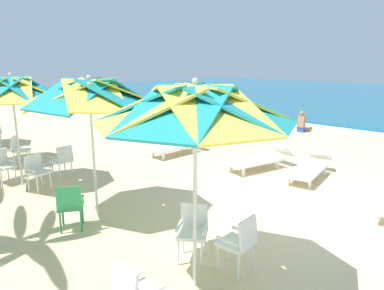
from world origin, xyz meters
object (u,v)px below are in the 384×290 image
at_px(plastic_chair_0, 193,228).
at_px(plastic_chair_3, 70,204).
at_px(plastic_chair_5, 2,164).
at_px(sun_lounger_2, 260,159).
at_px(plastic_chair_8, 19,149).
at_px(sun_lounger_3, 178,145).
at_px(beach_umbrella_0, 195,107).
at_px(beach_umbrella_2, 12,90).
at_px(plastic_chair_4, 37,170).
at_px(plastic_chair_1, 240,241).
at_px(sun_lounger_1, 310,167).
at_px(beach_umbrella_1, 90,94).
at_px(beachgoer_seated, 303,125).
at_px(plastic_chair_6, 63,159).

distance_m(plastic_chair_0, plastic_chair_3, 2.38).
bearing_deg(plastic_chair_5, sun_lounger_2, 54.97).
bearing_deg(plastic_chair_8, sun_lounger_3, 60.42).
xyz_separation_m(beach_umbrella_0, plastic_chair_5, (-6.31, -0.34, -1.95)).
relative_size(beach_umbrella_2, sun_lounger_3, 1.27).
xyz_separation_m(beach_umbrella_2, plastic_chair_4, (0.57, 0.15, -1.84)).
height_order(beach_umbrella_0, plastic_chair_8, beach_umbrella_0).
xyz_separation_m(plastic_chair_1, sun_lounger_1, (-1.29, 4.77, -0.22)).
relative_size(plastic_chair_8, sun_lounger_3, 0.40).
bearing_deg(plastic_chair_8, sun_lounger_1, 36.43).
bearing_deg(beach_umbrella_1, beach_umbrella_0, -6.11).
distance_m(sun_lounger_3, beachgoer_seated, 6.56).
distance_m(beach_umbrella_1, plastic_chair_4, 2.92).
xyz_separation_m(plastic_chair_5, sun_lounger_3, (0.98, 5.06, -0.22)).
distance_m(beach_umbrella_0, sun_lounger_2, 6.13).
height_order(plastic_chair_3, plastic_chair_8, same).
bearing_deg(plastic_chair_6, plastic_chair_0, -4.85).
bearing_deg(plastic_chair_6, plastic_chair_3, -23.82).
relative_size(plastic_chair_6, sun_lounger_3, 0.40).
bearing_deg(plastic_chair_4, sun_lounger_2, 61.19).
xyz_separation_m(plastic_chair_8, beachgoer_seated, (3.46, 10.63, -0.20)).
relative_size(plastic_chair_3, sun_lounger_3, 0.40).
xyz_separation_m(beach_umbrella_1, plastic_chair_8, (-4.65, 0.23, -1.89)).
height_order(plastic_chair_3, sun_lounger_3, plastic_chair_3).
distance_m(plastic_chair_0, plastic_chair_8, 7.17).
height_order(beach_umbrella_0, plastic_chair_5, beach_umbrella_0).
distance_m(beach_umbrella_2, plastic_chair_6, 2.10).
bearing_deg(plastic_chair_8, sun_lounger_2, 41.40).
bearing_deg(plastic_chair_1, plastic_chair_3, -160.46).
bearing_deg(beachgoer_seated, sun_lounger_1, -61.10).
bearing_deg(plastic_chair_4, beachgoer_seated, 84.77).
xyz_separation_m(sun_lounger_1, sun_lounger_3, (-4.26, -0.73, 0.00)).
relative_size(plastic_chair_4, sun_lounger_2, 0.39).
bearing_deg(beach_umbrella_1, plastic_chair_4, -173.35).
relative_size(plastic_chair_8, sun_lounger_2, 0.39).
distance_m(plastic_chair_3, plastic_chair_4, 2.55).
relative_size(plastic_chair_0, plastic_chair_8, 1.00).
bearing_deg(plastic_chair_4, plastic_chair_5, -158.84).
xyz_separation_m(sun_lounger_1, beachgoer_seated, (-3.17, 5.74, 0.01)).
bearing_deg(plastic_chair_5, beach_umbrella_0, 3.12).
xyz_separation_m(plastic_chair_3, sun_lounger_1, (1.67, 5.82, -0.22)).
bearing_deg(sun_lounger_2, plastic_chair_3, -93.14).
distance_m(plastic_chair_0, sun_lounger_3, 6.41).
distance_m(plastic_chair_1, plastic_chair_4, 5.51).
distance_m(plastic_chair_1, plastic_chair_3, 3.15).
bearing_deg(plastic_chair_5, beachgoer_seated, 79.76).
xyz_separation_m(beach_umbrella_1, plastic_chair_4, (-2.21, -0.26, -1.89)).
relative_size(beach_umbrella_2, plastic_chair_4, 3.16).
bearing_deg(plastic_chair_3, beach_umbrella_2, 174.62).
height_order(plastic_chair_3, plastic_chair_4, same).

